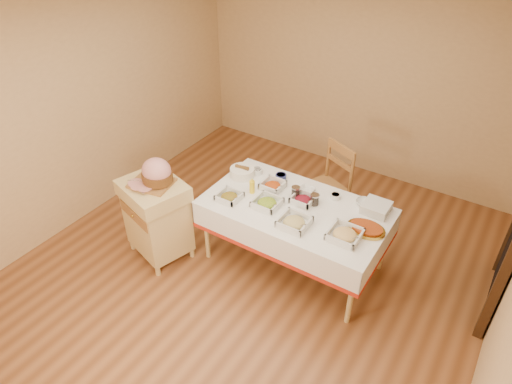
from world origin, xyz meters
TOP-DOWN VIEW (x-y plane):
  - room_shell at (0.00, 0.00)m, footprint 5.00×5.00m
  - dining_table at (0.30, 0.30)m, footprint 1.82×1.02m
  - butcher_cart at (-0.99, -0.34)m, footprint 0.77×0.70m
  - dining_chair at (0.29, 1.09)m, footprint 0.60×0.59m
  - ham_on_board at (-0.95, -0.31)m, footprint 0.43×0.41m
  - serving_dish_a at (-0.32, 0.04)m, footprint 0.23×0.23m
  - serving_dish_b at (0.06, 0.15)m, footprint 0.25×0.25m
  - serving_dish_c at (0.43, 0.03)m, footprint 0.27×0.27m
  - serving_dish_d at (0.90, 0.12)m, footprint 0.28×0.28m
  - serving_dish_e at (-0.05, 0.44)m, footprint 0.24×0.22m
  - serving_dish_f at (0.33, 0.40)m, footprint 0.23×0.22m
  - small_bowl_left at (-0.35, 0.60)m, footprint 0.12×0.12m
  - small_bowl_mid at (-0.07, 0.65)m, footprint 0.12×0.12m
  - small_bowl_right at (0.57, 0.63)m, footprint 0.10×0.10m
  - bowl_white_imported at (0.27, 0.59)m, footprint 0.16×0.16m
  - bowl_small_imported at (0.85, 0.69)m, footprint 0.20×0.20m
  - preserve_jar_left at (0.22, 0.44)m, footprint 0.09×0.09m
  - preserve_jar_right at (0.44, 0.43)m, footprint 0.09×0.09m
  - mustard_bottle at (-0.19, 0.26)m, footprint 0.06×0.06m
  - bread_basket at (-0.45, 0.46)m, footprint 0.27×0.27m
  - plate_stack at (1.00, 0.65)m, footprint 0.25×0.25m
  - brass_platter at (1.02, 0.32)m, footprint 0.36×0.26m

SIDE VIEW (x-z plane):
  - butcher_cart at x=-0.99m, z-range 0.06..0.98m
  - dining_chair at x=0.29m, z-range 0.02..1.04m
  - dining_table at x=0.30m, z-range 0.22..0.98m
  - bowl_white_imported at x=0.27m, z-range 0.76..0.80m
  - brass_platter at x=1.02m, z-range 0.76..0.81m
  - bowl_small_imported at x=0.85m, z-range 0.76..0.81m
  - small_bowl_mid at x=-0.07m, z-range 0.76..0.81m
  - small_bowl_right at x=0.57m, z-range 0.76..0.81m
  - small_bowl_left at x=-0.35m, z-range 0.76..0.82m
  - serving_dish_a at x=-0.32m, z-range 0.74..0.84m
  - serving_dish_f at x=0.33m, z-range 0.74..0.84m
  - serving_dish_b at x=0.06m, z-range 0.74..0.84m
  - serving_dish_e at x=-0.05m, z-range 0.74..0.85m
  - serving_dish_d at x=0.90m, z-range 0.74..0.85m
  - serving_dish_c at x=0.43m, z-range 0.74..0.85m
  - plate_stack at x=1.00m, z-range 0.76..0.85m
  - bread_basket at x=-0.45m, z-range 0.75..0.87m
  - preserve_jar_left at x=0.22m, z-range 0.75..0.87m
  - preserve_jar_right at x=0.44m, z-range 0.75..0.87m
  - mustard_bottle at x=-0.19m, z-range 0.75..0.93m
  - ham_on_board at x=-0.95m, z-range 0.89..1.18m
  - room_shell at x=0.00m, z-range -1.20..3.80m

